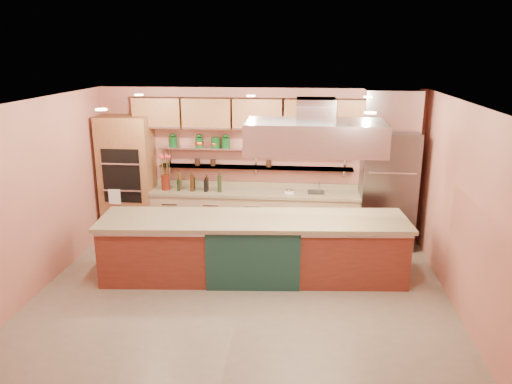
# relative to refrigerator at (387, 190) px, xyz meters

# --- Properties ---
(floor) EXTENTS (6.00, 5.00, 0.02)m
(floor) POSITION_rel_refrigerator_xyz_m (-2.35, -2.14, -1.06)
(floor) COLOR gray
(floor) RESTS_ON ground
(ceiling) EXTENTS (6.00, 5.00, 0.02)m
(ceiling) POSITION_rel_refrigerator_xyz_m (-2.35, -2.14, 1.75)
(ceiling) COLOR black
(ceiling) RESTS_ON wall_back
(wall_back) EXTENTS (6.00, 0.04, 2.80)m
(wall_back) POSITION_rel_refrigerator_xyz_m (-2.35, 0.36, 0.35)
(wall_back) COLOR #C2705B
(wall_back) RESTS_ON floor
(wall_front) EXTENTS (6.00, 0.04, 2.80)m
(wall_front) POSITION_rel_refrigerator_xyz_m (-2.35, -4.64, 0.35)
(wall_front) COLOR #C2705B
(wall_front) RESTS_ON floor
(wall_left) EXTENTS (0.04, 5.00, 2.80)m
(wall_left) POSITION_rel_refrigerator_xyz_m (-5.35, -2.14, 0.35)
(wall_left) COLOR #C2705B
(wall_left) RESTS_ON floor
(wall_right) EXTENTS (0.04, 5.00, 2.80)m
(wall_right) POSITION_rel_refrigerator_xyz_m (0.65, -2.14, 0.35)
(wall_right) COLOR #C2705B
(wall_right) RESTS_ON floor
(oven_stack) EXTENTS (0.95, 0.64, 2.30)m
(oven_stack) POSITION_rel_refrigerator_xyz_m (-4.80, 0.04, 0.10)
(oven_stack) COLOR #975E37
(oven_stack) RESTS_ON floor
(refrigerator) EXTENTS (0.95, 0.72, 2.10)m
(refrigerator) POSITION_rel_refrigerator_xyz_m (0.00, 0.00, 0.00)
(refrigerator) COLOR slate
(refrigerator) RESTS_ON floor
(back_counter) EXTENTS (3.84, 0.64, 0.93)m
(back_counter) POSITION_rel_refrigerator_xyz_m (-2.40, 0.06, -0.58)
(back_counter) COLOR tan
(back_counter) RESTS_ON floor
(wall_shelf_lower) EXTENTS (3.60, 0.26, 0.03)m
(wall_shelf_lower) POSITION_rel_refrigerator_xyz_m (-2.40, 0.23, 0.30)
(wall_shelf_lower) COLOR silver
(wall_shelf_lower) RESTS_ON wall_back
(wall_shelf_upper) EXTENTS (3.60, 0.26, 0.03)m
(wall_shelf_upper) POSITION_rel_refrigerator_xyz_m (-2.40, 0.23, 0.65)
(wall_shelf_upper) COLOR silver
(wall_shelf_upper) RESTS_ON wall_back
(upper_cabinets) EXTENTS (4.60, 0.36, 0.55)m
(upper_cabinets) POSITION_rel_refrigerator_xyz_m (-2.35, 0.18, 1.30)
(upper_cabinets) COLOR #975E37
(upper_cabinets) RESTS_ON wall_back
(range_hood) EXTENTS (2.00, 1.00, 0.45)m
(range_hood) POSITION_rel_refrigerator_xyz_m (-1.34, -1.57, 1.20)
(range_hood) COLOR silver
(range_hood) RESTS_ON ceiling
(ceiling_downlights) EXTENTS (4.00, 2.80, 0.02)m
(ceiling_downlights) POSITION_rel_refrigerator_xyz_m (-2.35, -1.94, 1.72)
(ceiling_downlights) COLOR #FFE5A5
(ceiling_downlights) RESTS_ON ceiling
(island) EXTENTS (4.71, 1.39, 0.97)m
(island) POSITION_rel_refrigerator_xyz_m (-2.24, -1.57, -0.57)
(island) COLOR maroon
(island) RESTS_ON floor
(flower_vase) EXTENTS (0.17, 0.17, 0.28)m
(flower_vase) POSITION_rel_refrigerator_xyz_m (-4.07, 0.01, 0.02)
(flower_vase) COLOR #5B180D
(flower_vase) RESTS_ON back_counter
(oil_bottle_cluster) EXTENTS (0.90, 0.27, 0.29)m
(oil_bottle_cluster) POSITION_rel_refrigerator_xyz_m (-3.43, 0.01, 0.02)
(oil_bottle_cluster) COLOR black
(oil_bottle_cluster) RESTS_ON back_counter
(kitchen_scale) EXTENTS (0.18, 0.15, 0.09)m
(kitchen_scale) POSITION_rel_refrigerator_xyz_m (-1.75, 0.01, -0.08)
(kitchen_scale) COLOR white
(kitchen_scale) RESTS_ON back_counter
(bar_faucet) EXTENTS (0.03, 0.03, 0.23)m
(bar_faucet) POSITION_rel_refrigerator_xyz_m (-1.21, 0.11, -0.01)
(bar_faucet) COLOR white
(bar_faucet) RESTS_ON back_counter
(copper_kettle) EXTENTS (0.20, 0.20, 0.13)m
(copper_kettle) POSITION_rel_refrigerator_xyz_m (-3.16, 0.23, 0.73)
(copper_kettle) COLOR orange
(copper_kettle) RESTS_ON wall_shelf_upper
(green_canister) EXTENTS (0.17, 0.17, 0.19)m
(green_canister) POSITION_rel_refrigerator_xyz_m (-3.15, 0.23, 0.76)
(green_canister) COLOR #0E4116
(green_canister) RESTS_ON wall_shelf_upper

